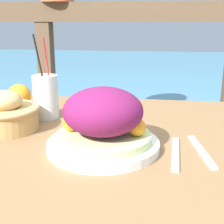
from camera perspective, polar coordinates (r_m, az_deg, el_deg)
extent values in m
cube|color=olive|center=(0.79, 0.23, -6.52)|extent=(0.99, 0.85, 0.04)
cube|color=olive|center=(1.39, -16.15, -13.95)|extent=(0.06, 0.06, 0.73)
cube|color=brown|center=(1.53, 4.60, 17.81)|extent=(2.80, 0.08, 0.09)
cube|color=brown|center=(1.71, -11.29, -1.94)|extent=(0.07, 0.07, 1.04)
cube|color=teal|center=(4.11, 6.56, 5.00)|extent=(12.00, 4.00, 0.47)
cylinder|color=white|center=(0.72, -1.60, -6.03)|extent=(0.26, 0.26, 0.02)
cylinder|color=#C6DB8E|center=(0.72, -1.61, -4.63)|extent=(0.22, 0.22, 0.02)
ellipsoid|color=#72194C|center=(0.70, -1.65, 0.16)|extent=(0.18, 0.18, 0.11)
sphere|color=orange|center=(0.70, 4.58, -2.81)|extent=(0.04, 0.04, 0.04)
sphere|color=orange|center=(0.73, -7.45, -1.93)|extent=(0.04, 0.04, 0.04)
cylinder|color=silver|center=(0.96, -12.00, 2.76)|extent=(0.08, 0.08, 0.13)
cylinder|color=black|center=(0.94, -12.78, 7.08)|extent=(0.05, 0.03, 0.22)
cylinder|color=red|center=(0.94, -11.59, 7.02)|extent=(0.01, 0.07, 0.21)
cylinder|color=tan|center=(0.89, -18.70, -1.14)|extent=(0.17, 0.17, 0.06)
torus|color=tan|center=(0.88, -18.86, 0.54)|extent=(0.18, 0.18, 0.01)
ellipsoid|color=tan|center=(0.87, -19.00, 1.95)|extent=(0.09, 0.09, 0.06)
cube|color=silver|center=(0.71, 11.53, -7.35)|extent=(0.03, 0.18, 0.00)
cube|color=silver|center=(0.74, 16.01, -6.84)|extent=(0.04, 0.18, 0.00)
sphere|color=orange|center=(1.10, -16.60, 2.89)|extent=(0.08, 0.08, 0.08)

